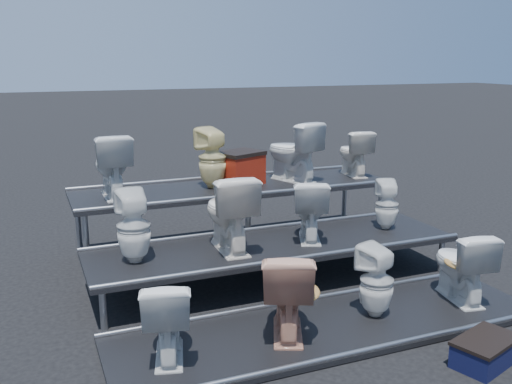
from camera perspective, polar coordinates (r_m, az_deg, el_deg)
name	(u,v)px	position (r m, az deg, el deg)	size (l,w,h in m)	color
ground	(274,281)	(6.66, 1.83, -8.91)	(80.00, 80.00, 0.00)	black
tier_front	(330,327)	(5.60, 7.41, -13.23)	(4.20, 1.20, 0.06)	black
tier_mid	(274,262)	(6.58, 1.84, -7.05)	(4.20, 1.20, 0.46)	black
tier_back	(235,217)	(7.66, -2.11, -2.51)	(4.20, 1.20, 0.86)	black
toilet_0	(167,317)	(4.91, -8.89, -12.23)	(0.40, 0.70, 0.72)	silver
toilet_1	(287,291)	(5.22, 3.14, -9.88)	(0.45, 0.80, 0.81)	tan
toilet_2	(377,281)	(5.68, 11.96, -8.69)	(0.32, 0.33, 0.72)	silver
toilet_3	(461,265)	(6.28, 19.81, -6.86)	(0.42, 0.74, 0.76)	silver
toilet_4	(134,226)	(5.95, -12.14, -3.38)	(0.34, 0.35, 0.76)	silver
toilet_5	(229,212)	(6.18, -2.75, -2.01)	(0.48, 0.84, 0.85)	silver
toilet_6	(310,209)	(6.58, 5.38, -1.72)	(0.40, 0.70, 0.72)	silver
toilet_7	(387,205)	(7.14, 12.96, -1.24)	(0.28, 0.28, 0.61)	silver
toilet_8	(112,165)	(7.10, -14.23, 2.60)	(0.43, 0.76, 0.77)	silver
toilet_9	(212,158)	(7.38, -4.40, 3.42)	(0.35, 0.36, 0.79)	beige
toilet_10	(293,151)	(7.80, 3.68, 4.08)	(0.46, 0.80, 0.82)	silver
toilet_11	(354,153)	(8.28, 9.76, 3.89)	(0.37, 0.64, 0.66)	silver
red_crate	(240,170)	(7.61, -1.63, 2.25)	(0.55, 0.44, 0.40)	#9C2511
step_stool	(485,353)	(5.33, 21.93, -14.69)	(0.57, 0.34, 0.20)	black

